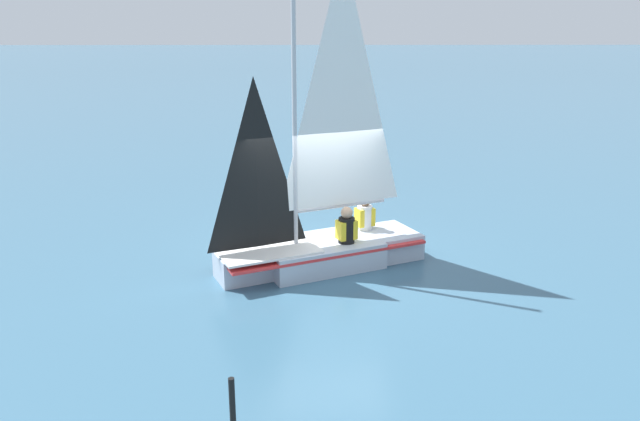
{
  "coord_description": "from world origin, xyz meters",
  "views": [
    {
      "loc": [
        0.18,
        10.91,
        4.35
      ],
      "look_at": [
        0.0,
        0.0,
        1.08
      ],
      "focal_mm": 35.0,
      "sensor_mm": 36.0,
      "label": 1
    }
  ],
  "objects": [
    {
      "name": "ground_plane",
      "position": [
        0.0,
        0.0,
        0.0
      ],
      "size": [
        260.0,
        260.0,
        0.0
      ],
      "primitive_type": "plane",
      "color": "#38607A"
    },
    {
      "name": "sailboat_main",
      "position": [
        -0.02,
        -0.01,
        0.79
      ],
      "size": [
        4.03,
        2.77,
        5.71
      ],
      "rotation": [
        0.0,
        0.0,
        0.42
      ],
      "color": "#B2BCCC",
      "rests_on": "ground_plane"
    },
    {
      "name": "sailor_helm",
      "position": [
        -0.49,
        0.06,
        0.62
      ],
      "size": [
        0.42,
        0.4,
        1.16
      ],
      "rotation": [
        0.0,
        0.0,
        0.42
      ],
      "color": "black",
      "rests_on": "ground_plane"
    },
    {
      "name": "sailor_crew",
      "position": [
        -0.89,
        -0.73,
        0.63
      ],
      "size": [
        0.42,
        0.4,
        1.16
      ],
      "rotation": [
        0.0,
        0.0,
        0.42
      ],
      "color": "black",
      "rests_on": "ground_plane"
    }
  ]
}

